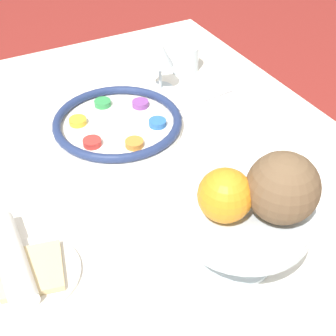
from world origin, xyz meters
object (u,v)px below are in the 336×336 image
napkin_roll (12,258)px  orange_fruit (225,195)px  cup_far (184,58)px  wine_glass (160,55)px  fruit_stand (242,218)px  bread_plate (33,273)px  seder_plate (118,123)px  coconut (283,188)px

napkin_roll → orange_fruit: bearing=62.1°
orange_fruit → cup_far: 0.70m
wine_glass → fruit_stand: size_ratio=0.62×
orange_fruit → bread_plate: (-0.13, -0.28, -0.16)m
fruit_stand → napkin_roll: bearing=-115.2°
seder_plate → orange_fruit: size_ratio=3.65×
wine_glass → bread_plate: size_ratio=0.87×
fruit_stand → bread_plate: fruit_stand is taller
wine_glass → bread_plate: 0.64m
seder_plate → bread_plate: seder_plate is taller
seder_plate → fruit_stand: fruit_stand is taller
seder_plate → fruit_stand: size_ratio=1.36×
wine_glass → napkin_roll: (0.40, -0.48, -0.07)m
seder_plate → coconut: bearing=7.1°
fruit_stand → orange_fruit: (0.00, -0.04, 0.07)m
coconut → bread_plate: coconut is taller
seder_plate → napkin_roll: size_ratio=1.55×
cup_far → wine_glass: bearing=-59.6°
fruit_stand → coconut: (0.04, 0.04, 0.08)m
wine_glass → bread_plate: wine_glass is taller
bread_plate → napkin_roll: (-0.03, -0.02, 0.02)m
wine_glass → fruit_stand: 0.58m
seder_plate → cup_far: size_ratio=3.77×
fruit_stand → coconut: 0.09m
fruit_stand → bread_plate: size_ratio=1.39×
coconut → wine_glass: bearing=169.8°
seder_plate → wine_glass: (-0.11, 0.17, 0.08)m
coconut → bread_plate: bearing=-115.0°
seder_plate → bread_plate: 0.43m
cup_far → coconut: bearing=-18.0°
orange_fruit → coconut: size_ratio=0.76×
wine_glass → coconut: coconut is taller
seder_plate → bread_plate: (0.32, -0.29, -0.01)m
bread_plate → cup_far: bearing=131.3°
orange_fruit → bread_plate: orange_fruit is taller
bread_plate → napkin_roll: size_ratio=0.82×
fruit_stand → coconut: coconut is taller
seder_plate → bread_plate: size_ratio=1.89×
orange_fruit → bread_plate: size_ratio=0.52×
orange_fruit → napkin_roll: size_ratio=0.43×
seder_plate → bread_plate: bearing=-42.0°
cup_far → orange_fruit: bearing=-24.7°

